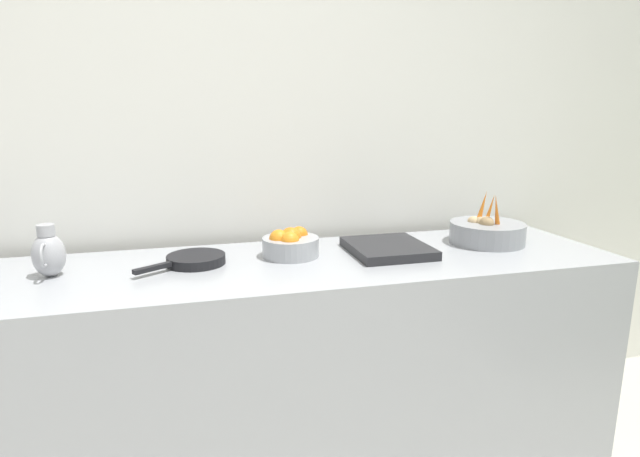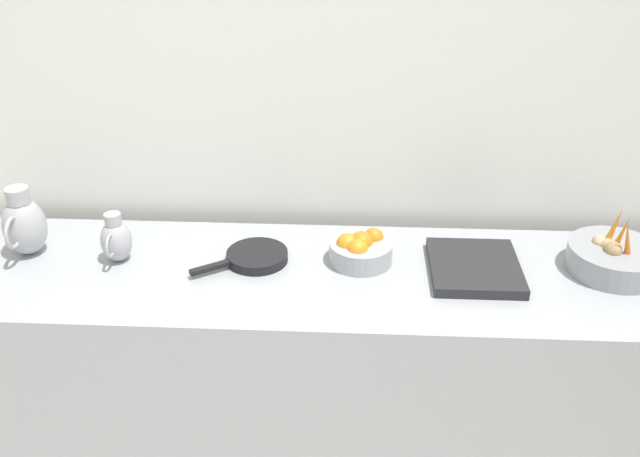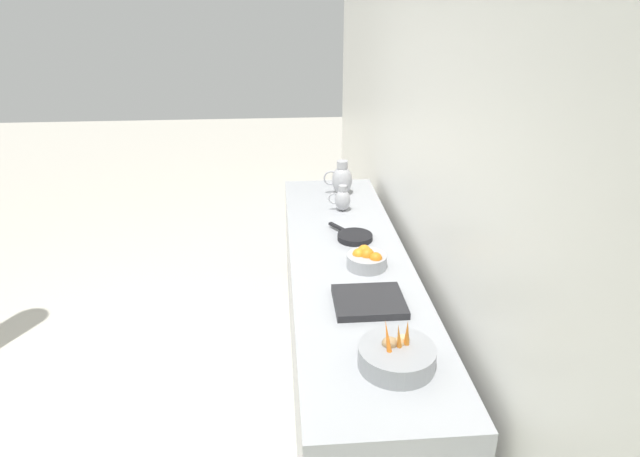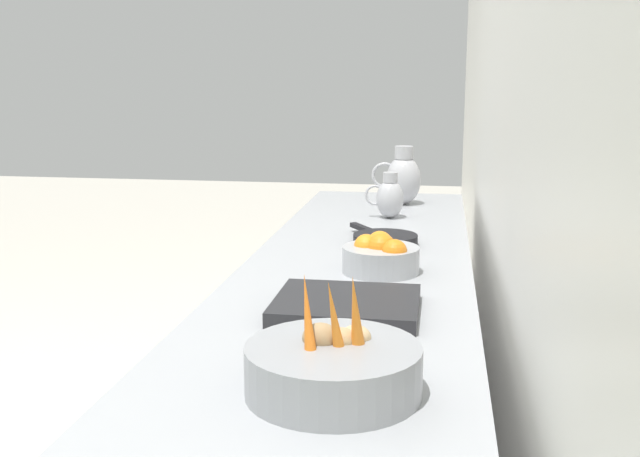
# 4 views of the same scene
# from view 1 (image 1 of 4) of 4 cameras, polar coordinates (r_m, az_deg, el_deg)

# --- Properties ---
(tile_wall_left) EXTENTS (0.10, 8.48, 3.00)m
(tile_wall_left) POSITION_cam_1_polar(r_m,az_deg,el_deg) (2.37, 3.92, 14.80)
(tile_wall_left) COLOR white
(tile_wall_left) RESTS_ON ground_plane
(prep_counter) EXTENTS (0.68, 2.75, 0.87)m
(prep_counter) POSITION_cam_1_polar(r_m,az_deg,el_deg) (2.06, -6.09, -15.67)
(prep_counter) COLOR #9EA0A5
(prep_counter) RESTS_ON ground_plane
(vegetable_colander) EXTENTS (0.31, 0.31, 0.22)m
(vegetable_colander) POSITION_cam_1_polar(r_m,az_deg,el_deg) (2.29, 18.29, -0.37)
(vegetable_colander) COLOR gray
(vegetable_colander) RESTS_ON prep_counter
(orange_bowl) EXTENTS (0.22, 0.22, 0.11)m
(orange_bowl) POSITION_cam_1_polar(r_m,az_deg,el_deg) (1.97, -3.38, -1.76)
(orange_bowl) COLOR #9EA0A5
(orange_bowl) RESTS_ON prep_counter
(metal_pitcher_short) EXTENTS (0.15, 0.11, 0.18)m
(metal_pitcher_short) POSITION_cam_1_polar(r_m,az_deg,el_deg) (1.95, -28.29, -2.48)
(metal_pitcher_short) COLOR #A3A3A8
(metal_pitcher_short) RESTS_ON prep_counter
(counter_sink_basin) EXTENTS (0.34, 0.30, 0.04)m
(counter_sink_basin) POSITION_cam_1_polar(r_m,az_deg,el_deg) (2.05, 7.64, -2.21)
(counter_sink_basin) COLOR #232326
(counter_sink_basin) RESTS_ON prep_counter
(skillet_on_counter) EXTENTS (0.25, 0.32, 0.03)m
(skillet_on_counter) POSITION_cam_1_polar(r_m,az_deg,el_deg) (1.93, -13.93, -3.43)
(skillet_on_counter) COLOR black
(skillet_on_counter) RESTS_ON prep_counter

